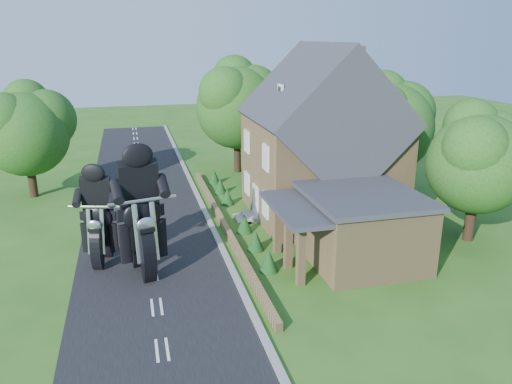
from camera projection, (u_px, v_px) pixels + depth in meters
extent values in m
plane|color=#295618|center=(153.00, 275.00, 23.06)|extent=(120.00, 120.00, 0.00)
cube|color=black|center=(153.00, 274.00, 23.05)|extent=(7.00, 80.00, 0.02)
cube|color=gray|center=(230.00, 265.00, 23.90)|extent=(0.30, 80.00, 0.12)
cube|color=olive|center=(224.00, 224.00, 28.64)|extent=(0.30, 22.00, 0.40)
cube|color=olive|center=(320.00, 166.00, 30.19)|extent=(8.00, 8.00, 6.00)
cube|color=#2B2D33|center=(322.00, 117.00, 29.29)|extent=(8.48, 8.64, 8.48)
cube|color=olive|center=(357.00, 60.00, 28.80)|extent=(0.60, 0.90, 1.60)
cube|color=white|center=(280.00, 92.00, 28.22)|extent=(0.12, 0.80, 0.90)
cube|color=black|center=(279.00, 92.00, 28.21)|extent=(0.04, 0.55, 0.65)
cube|color=white|center=(255.00, 202.00, 29.81)|extent=(0.10, 1.10, 2.10)
cube|color=gray|center=(250.00, 217.00, 30.00)|extent=(0.80, 1.60, 0.30)
cube|color=gray|center=(242.00, 219.00, 29.90)|extent=(0.80, 1.60, 0.15)
cube|color=white|center=(265.00, 205.00, 27.61)|extent=(0.10, 1.10, 1.40)
cube|color=black|center=(265.00, 205.00, 27.61)|extent=(0.04, 0.92, 1.22)
cube|color=white|center=(247.00, 183.00, 31.68)|extent=(0.10, 1.10, 1.40)
cube|color=black|center=(247.00, 183.00, 31.67)|extent=(0.04, 0.92, 1.22)
cube|color=white|center=(266.00, 158.00, 26.80)|extent=(0.10, 1.10, 1.40)
cube|color=black|center=(265.00, 158.00, 26.80)|extent=(0.04, 0.92, 1.22)
cube|color=white|center=(247.00, 141.00, 30.87)|extent=(0.10, 1.10, 1.40)
cube|color=black|center=(246.00, 141.00, 30.87)|extent=(0.04, 0.92, 1.22)
cube|color=olive|center=(361.00, 229.00, 24.20)|extent=(5.00, 5.60, 3.20)
cube|color=#2B2D33|center=(363.00, 195.00, 23.69)|extent=(5.30, 5.94, 0.24)
cube|color=#2B2D33|center=(301.00, 208.00, 23.06)|extent=(2.60, 5.32, 0.22)
cube|color=olive|center=(301.00, 256.00, 21.72)|extent=(0.35, 0.35, 2.80)
cube|color=olive|center=(288.00, 240.00, 23.39)|extent=(0.35, 0.35, 2.80)
cube|color=olive|center=(277.00, 226.00, 25.05)|extent=(0.35, 0.35, 2.80)
cylinder|color=black|center=(474.00, 215.00, 26.65)|extent=(0.56, 0.56, 2.80)
sphere|color=#1E4915|center=(481.00, 164.00, 25.81)|extent=(5.20, 5.20, 5.20)
sphere|color=#1E4915|center=(496.00, 146.00, 26.33)|extent=(3.74, 3.74, 3.74)
sphere|color=#1E4915|center=(479.00, 148.00, 24.56)|extent=(3.22, 3.22, 3.22)
sphere|color=#1E4915|center=(475.00, 125.00, 26.25)|extent=(2.86, 2.86, 2.86)
cylinder|color=black|center=(388.00, 173.00, 34.36)|extent=(0.56, 0.56, 3.00)
sphere|color=#1E4915|center=(392.00, 128.00, 33.42)|extent=(6.00, 6.00, 6.00)
sphere|color=#1E4915|center=(406.00, 113.00, 34.02)|extent=(4.32, 4.32, 4.32)
sphere|color=#1E4915|center=(385.00, 113.00, 31.98)|extent=(3.72, 3.72, 3.72)
sphere|color=#1E4915|center=(387.00, 94.00, 33.92)|extent=(3.30, 3.30, 3.30)
cylinder|color=black|center=(315.00, 148.00, 40.62)|extent=(0.56, 0.56, 3.60)
sphere|color=#1E4915|center=(317.00, 102.00, 39.48)|extent=(7.20, 7.20, 7.20)
sphere|color=#1E4915|center=(333.00, 86.00, 40.21)|extent=(5.18, 5.18, 5.18)
sphere|color=#1E4915|center=(307.00, 85.00, 37.76)|extent=(4.46, 4.46, 4.46)
sphere|color=#1E4915|center=(313.00, 68.00, 40.08)|extent=(3.96, 3.96, 3.96)
cylinder|color=black|center=(241.00, 151.00, 40.15)|extent=(0.56, 0.56, 3.40)
sphere|color=#1E4915|center=(240.00, 108.00, 39.12)|extent=(6.40, 6.40, 6.40)
sphere|color=#1E4915|center=(256.00, 94.00, 39.76)|extent=(4.61, 4.61, 4.61)
sphere|color=#1E4915|center=(228.00, 93.00, 37.58)|extent=(3.97, 3.97, 3.97)
sphere|color=#1E4915|center=(238.00, 77.00, 39.65)|extent=(3.52, 3.52, 3.52)
cylinder|color=black|center=(35.00, 177.00, 33.93)|extent=(0.56, 0.56, 2.80)
sphere|color=#1E4915|center=(30.00, 134.00, 33.05)|extent=(5.60, 5.60, 5.60)
sphere|color=#1E4915|center=(49.00, 119.00, 33.61)|extent=(4.03, 4.03, 4.03)
sphere|color=#1E4915|center=(8.00, 120.00, 31.70)|extent=(3.47, 3.47, 3.47)
sphere|color=#1E4915|center=(30.00, 102.00, 33.52)|extent=(3.08, 3.08, 3.08)
cone|color=#123814|center=(269.00, 261.00, 23.22)|extent=(0.90, 0.90, 1.10)
cone|color=#123814|center=(256.00, 240.00, 25.53)|extent=(0.90, 0.90, 1.10)
cone|color=#123814|center=(245.00, 223.00, 27.84)|extent=(0.90, 0.90, 1.10)
cone|color=#123814|center=(227.00, 197.00, 32.46)|extent=(0.90, 0.90, 1.10)
cone|color=#123814|center=(220.00, 186.00, 34.78)|extent=(0.90, 0.90, 1.10)
cone|color=#123814|center=(214.00, 177.00, 37.09)|extent=(0.90, 0.90, 1.10)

